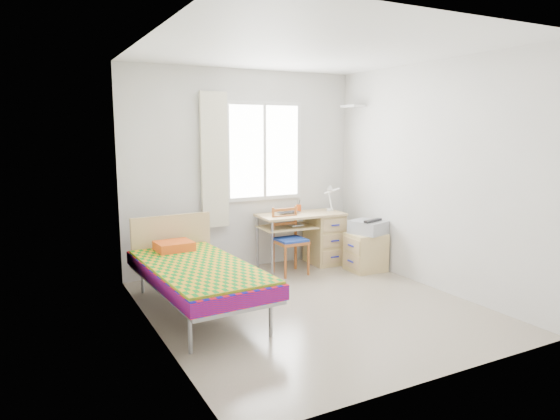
% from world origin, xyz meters
% --- Properties ---
extents(floor, '(3.50, 3.50, 0.00)m').
position_xyz_m(floor, '(0.00, 0.00, 0.00)').
color(floor, '#BCAD93').
rests_on(floor, ground).
extents(ceiling, '(3.50, 3.50, 0.00)m').
position_xyz_m(ceiling, '(0.00, 0.00, 2.60)').
color(ceiling, white).
rests_on(ceiling, wall_back).
extents(wall_back, '(3.20, 0.00, 3.20)m').
position_xyz_m(wall_back, '(0.00, 1.75, 1.30)').
color(wall_back, silver).
rests_on(wall_back, ground).
extents(wall_left, '(0.00, 3.50, 3.50)m').
position_xyz_m(wall_left, '(-1.60, 0.00, 1.30)').
color(wall_left, silver).
rests_on(wall_left, ground).
extents(wall_right, '(0.00, 3.50, 3.50)m').
position_xyz_m(wall_right, '(1.60, 0.00, 1.30)').
color(wall_right, silver).
rests_on(wall_right, ground).
extents(window, '(1.10, 0.04, 1.30)m').
position_xyz_m(window, '(0.30, 1.73, 1.55)').
color(window, white).
rests_on(window, wall_back).
extents(curtain, '(0.35, 0.05, 1.70)m').
position_xyz_m(curtain, '(-0.42, 1.68, 1.45)').
color(curtain, beige).
rests_on(curtain, wall_back).
extents(floating_shelf, '(0.20, 0.32, 0.03)m').
position_xyz_m(floating_shelf, '(1.49, 1.40, 2.15)').
color(floating_shelf, white).
rests_on(floating_shelf, wall_right).
extents(bed, '(1.03, 2.03, 0.86)m').
position_xyz_m(bed, '(-1.09, 0.46, 0.42)').
color(bed, '#919399').
rests_on(bed, floor).
extents(desk, '(1.18, 0.58, 0.72)m').
position_xyz_m(desk, '(0.99, 1.41, 0.39)').
color(desk, tan).
rests_on(desk, floor).
extents(chair, '(0.37, 0.37, 0.86)m').
position_xyz_m(chair, '(0.41, 1.22, 0.48)').
color(chair, '#9F5B1E').
rests_on(chair, floor).
extents(cabinet, '(0.47, 0.42, 0.50)m').
position_xyz_m(cabinet, '(1.34, 0.84, 0.25)').
color(cabinet, tan).
rests_on(cabinet, floor).
extents(printer, '(0.46, 0.50, 0.18)m').
position_xyz_m(printer, '(1.36, 0.83, 0.59)').
color(printer, '#919398').
rests_on(printer, cabinet).
extents(laptop, '(0.31, 0.21, 0.02)m').
position_xyz_m(laptop, '(0.55, 1.45, 0.74)').
color(laptop, black).
rests_on(laptop, desk).
extents(pen_cup, '(0.09, 0.09, 0.09)m').
position_xyz_m(pen_cup, '(0.76, 1.60, 0.77)').
color(pen_cup, '#E95A19').
rests_on(pen_cup, desk).
extents(task_lamp, '(0.22, 0.31, 0.37)m').
position_xyz_m(task_lamp, '(1.11, 1.32, 0.96)').
color(task_lamp, white).
rests_on(task_lamp, desk).
extents(book, '(0.19, 0.24, 0.02)m').
position_xyz_m(book, '(0.49, 1.40, 0.59)').
color(book, gray).
rests_on(book, desk).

